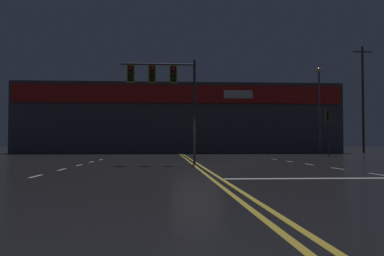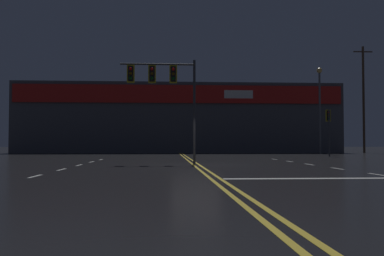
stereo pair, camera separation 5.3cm
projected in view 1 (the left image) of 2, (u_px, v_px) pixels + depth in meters
The scene contains 7 objects.
ground_plane at pixel (196, 165), 21.75m from camera, with size 200.00×200.00×0.00m, color black.
road_markings at pixel (227, 167), 19.94m from camera, with size 17.46×60.00×0.01m.
traffic_signal_median at pixel (163, 82), 23.42m from camera, with size 4.14×0.36×5.69m.
traffic_signal_corner_northeast at pixel (328, 122), 35.58m from camera, with size 0.42×0.36×3.90m.
streetlight_far_median at pixel (319, 98), 44.14m from camera, with size 0.56×0.56×8.91m.
building_backdrop at pixel (178, 120), 51.87m from camera, with size 36.81×10.23×7.87m.
utility_pole_row at pixel (193, 100), 47.52m from camera, with size 44.48×0.26×12.16m.
Camera 1 is at (-1.58, -21.75, 1.11)m, focal length 40.00 mm.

